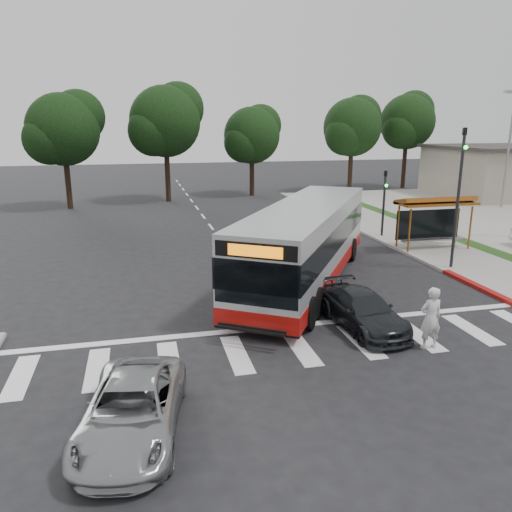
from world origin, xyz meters
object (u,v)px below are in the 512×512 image
object	(u,v)px
transit_bus	(306,244)
silver_suv_south	(132,410)
dark_sedan	(362,310)
pedestrian	(431,318)

from	to	relation	value
transit_bus	silver_suv_south	xyz separation A→B (m)	(-7.26, -9.60, -1.07)
transit_bus	dark_sedan	world-z (taller)	transit_bus
pedestrian	transit_bus	bearing A→B (deg)	-79.66
transit_bus	silver_suv_south	distance (m)	12.09
dark_sedan	transit_bus	bearing A→B (deg)	87.83
pedestrian	dark_sedan	bearing A→B (deg)	-58.45
silver_suv_south	transit_bus	bearing A→B (deg)	63.04
dark_sedan	pedestrian	bearing A→B (deg)	-61.54
transit_bus	pedestrian	xyz separation A→B (m)	(1.53, -7.17, -0.70)
pedestrian	silver_suv_south	distance (m)	9.13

